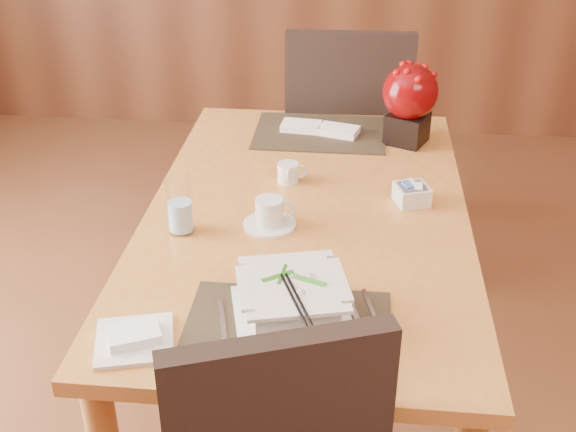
# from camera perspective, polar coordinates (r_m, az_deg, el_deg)

# --- Properties ---
(dining_table) EXTENTS (0.90, 1.50, 0.75)m
(dining_table) POSITION_cam_1_polar(r_m,az_deg,el_deg) (2.09, 1.49, -1.83)
(dining_table) COLOR #C57B36
(dining_table) RESTS_ON ground
(placemat_near) EXTENTS (0.45, 0.33, 0.01)m
(placemat_near) POSITION_cam_1_polar(r_m,az_deg,el_deg) (1.58, -0.08, -9.14)
(placemat_near) COLOR black
(placemat_near) RESTS_ON dining_table
(placemat_far) EXTENTS (0.45, 0.33, 0.01)m
(placemat_far) POSITION_cam_1_polar(r_m,az_deg,el_deg) (2.53, 2.51, 6.60)
(placemat_far) COLOR black
(placemat_far) RESTS_ON dining_table
(soup_setting) EXTENTS (0.31, 0.31, 0.10)m
(soup_setting) POSITION_cam_1_polar(r_m,az_deg,el_deg) (1.58, 0.35, -6.81)
(soup_setting) COLOR silver
(soup_setting) RESTS_ON dining_table
(coffee_cup) EXTENTS (0.14, 0.14, 0.08)m
(coffee_cup) POSITION_cam_1_polar(r_m,az_deg,el_deg) (1.94, -1.48, 0.11)
(coffee_cup) COLOR silver
(coffee_cup) RESTS_ON dining_table
(water_glass) EXTENTS (0.08, 0.08, 0.16)m
(water_glass) POSITION_cam_1_polar(r_m,az_deg,el_deg) (1.92, -8.55, 0.93)
(water_glass) COLOR white
(water_glass) RESTS_ON dining_table
(creamer_jug) EXTENTS (0.09, 0.09, 0.06)m
(creamer_jug) POSITION_cam_1_polar(r_m,az_deg,el_deg) (2.18, -0.00, 3.45)
(creamer_jug) COLOR silver
(creamer_jug) RESTS_ON dining_table
(sugar_caddy) EXTENTS (0.11, 0.11, 0.05)m
(sugar_caddy) POSITION_cam_1_polar(r_m,az_deg,el_deg) (2.09, 9.76, 1.69)
(sugar_caddy) COLOR silver
(sugar_caddy) RESTS_ON dining_table
(berry_decor) EXTENTS (0.18, 0.18, 0.27)m
(berry_decor) POSITION_cam_1_polar(r_m,az_deg,el_deg) (2.43, 9.59, 9.08)
(berry_decor) COLOR black
(berry_decor) RESTS_ON dining_table
(napkins_far) EXTENTS (0.28, 0.15, 0.02)m
(napkins_far) POSITION_cam_1_polar(r_m,az_deg,el_deg) (2.52, 2.72, 6.91)
(napkins_far) COLOR white
(napkins_far) RESTS_ON dining_table
(bread_plate) EXTENTS (0.20, 0.20, 0.01)m
(bread_plate) POSITION_cam_1_polar(r_m,az_deg,el_deg) (1.59, -12.03, -9.59)
(bread_plate) COLOR silver
(bread_plate) RESTS_ON dining_table
(far_chair) EXTENTS (0.51, 0.51, 1.05)m
(far_chair) POSITION_cam_1_polar(r_m,az_deg,el_deg) (2.90, 4.60, 6.18)
(far_chair) COLOR black
(far_chair) RESTS_ON ground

